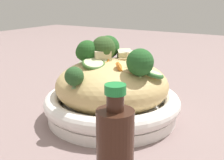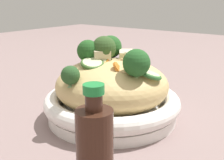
# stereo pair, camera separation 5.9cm
# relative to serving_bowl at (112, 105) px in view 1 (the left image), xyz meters

# --- Properties ---
(ground_plane) EXTENTS (3.00, 3.00, 0.00)m
(ground_plane) POSITION_rel_serving_bowl_xyz_m (0.00, 0.00, -0.03)
(ground_plane) COLOR gray
(serving_bowl) EXTENTS (0.28, 0.28, 0.05)m
(serving_bowl) POSITION_rel_serving_bowl_xyz_m (0.00, 0.00, 0.00)
(serving_bowl) COLOR white
(serving_bowl) RESTS_ON ground_plane
(noodle_heap) EXTENTS (0.23, 0.23, 0.11)m
(noodle_heap) POSITION_rel_serving_bowl_xyz_m (-0.00, 0.00, 0.05)
(noodle_heap) COLOR tan
(noodle_heap) RESTS_ON serving_bowl
(broccoli_florets) EXTENTS (0.19, 0.20, 0.08)m
(broccoli_florets) POSITION_rel_serving_bowl_xyz_m (0.01, -0.01, 0.11)
(broccoli_florets) COLOR #8DB276
(broccoli_florets) RESTS_ON serving_bowl
(carrot_coins) EXTENTS (0.06, 0.13, 0.03)m
(carrot_coins) POSITION_rel_serving_bowl_xyz_m (0.02, -0.02, 0.10)
(carrot_coins) COLOR orange
(carrot_coins) RESTS_ON serving_bowl
(zucchini_slices) EXTENTS (0.12, 0.23, 0.04)m
(zucchini_slices) POSITION_rel_serving_bowl_xyz_m (0.01, 0.00, 0.09)
(zucchini_slices) COLOR beige
(zucchini_slices) RESTS_ON serving_bowl
(chicken_chunks) EXTENTS (0.10, 0.07, 0.03)m
(chicken_chunks) POSITION_rel_serving_bowl_xyz_m (-0.02, -0.00, 0.10)
(chicken_chunks) COLOR beige
(chicken_chunks) RESTS_ON serving_bowl
(soy_sauce_bottle) EXTENTS (0.05, 0.05, 0.15)m
(soy_sauce_bottle) POSITION_rel_serving_bowl_xyz_m (0.21, 0.13, 0.04)
(soy_sauce_bottle) COLOR #381E14
(soy_sauce_bottle) RESTS_ON ground_plane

